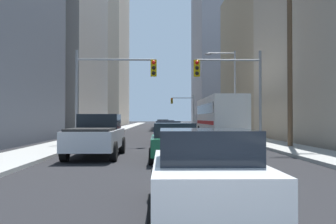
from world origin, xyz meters
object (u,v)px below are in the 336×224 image
Objects in this scene: traffic_signal_near_left at (112,80)px; traffic_signal_near_right at (231,81)px; pickup_truck_silver at (97,136)px; sedan_beige at (163,125)px; city_bus at (219,116)px; sedan_maroon at (166,128)px; sedan_white at (205,171)px; sedan_green at (174,142)px; traffic_signal_far_right at (184,105)px; sedan_navy at (168,132)px.

traffic_signal_near_right is at bearing -0.00° from traffic_signal_near_left.
pickup_truck_silver reaches higher than sedan_beige.
traffic_signal_near_right is at bearing -93.40° from city_bus.
traffic_signal_near_right reaches higher than pickup_truck_silver.
sedan_white is at bearing -89.76° from sedan_maroon.
sedan_green is at bearing 91.32° from sedan_white.
sedan_green is 9.84m from traffic_signal_near_left.
city_bus is 16.65m from sedan_green.
traffic_signal_far_right is at bearing 86.44° from sedan_white.
sedan_white and sedan_beige have the same top height.
sedan_green is (3.37, -1.73, -0.16)m from pickup_truck_silver.
sedan_maroon is at bearing 108.51° from traffic_signal_near_right.
sedan_green and sedan_navy have the same top height.
sedan_maroon is at bearing 135.60° from city_bus.
traffic_signal_near_left is 1.00× the size of traffic_signal_far_right.
sedan_white is 1.00× the size of sedan_navy.
traffic_signal_far_right is at bearing 90.65° from city_bus.
traffic_signal_far_right is (7.54, 44.49, -0.04)m from traffic_signal_near_left.
sedan_white is (3.56, -10.12, -0.16)m from pickup_truck_silver.
city_bus is 1.92× the size of traffic_signal_far_right.
city_bus is at bearing -44.40° from sedan_maroon.
sedan_navy is 10.48m from sedan_maroon.
traffic_signal_near_left is at bearing -99.62° from traffic_signal_far_right.
pickup_truck_silver is at bearing -95.09° from sedan_beige.
sedan_white is 61.65m from traffic_signal_far_right.
traffic_signal_near_left is at bearing 91.35° from pickup_truck_silver.
sedan_green is at bearing -115.00° from traffic_signal_near_right.
sedan_beige is at bearing 97.13° from traffic_signal_near_right.
sedan_white is at bearing -70.62° from pickup_truck_silver.
sedan_navy is at bearing 19.18° from traffic_signal_near_left.
sedan_white is 28.67m from sedan_maroon.
sedan_green is 9.79m from sedan_navy.
pickup_truck_silver is at bearing -137.12° from traffic_signal_near_right.
sedan_green is 0.70× the size of traffic_signal_far_right.
traffic_signal_near_left reaches higher than sedan_green.
sedan_navy is at bearing -90.07° from sedan_beige.
sedan_white is 0.70× the size of traffic_signal_far_right.
sedan_green is 0.99× the size of sedan_maroon.
sedan_white is 1.00× the size of sedan_beige.
sedan_maroon is at bearing 72.92° from traffic_signal_near_left.
traffic_signal_near_right is at bearing -90.03° from traffic_signal_far_right.
sedan_navy is 5.01m from traffic_signal_near_left.
city_bus is 11.11m from traffic_signal_near_left.
traffic_signal_near_right is at bearing 42.88° from pickup_truck_silver.
sedan_beige is at bearing 89.93° from sedan_green.
sedan_maroon is at bearing 89.80° from sedan_green.
pickup_truck_silver is at bearing 109.38° from sedan_white.
sedan_white is 0.70× the size of traffic_signal_near_right.
traffic_signal_near_right reaches higher than sedan_beige.
traffic_signal_near_left reaches higher than sedan_white.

